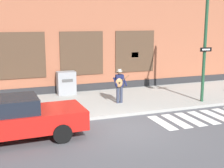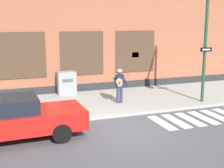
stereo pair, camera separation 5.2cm
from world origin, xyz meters
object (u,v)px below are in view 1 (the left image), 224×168
Objects in this scene: traffic_light at (220,22)px; utility_box at (66,83)px; busker at (119,84)px; red_car at (17,118)px.

utility_box is at bearing 139.62° from traffic_light.
traffic_light is at bearing -30.72° from busker.
busker is 5.39m from traffic_light.
traffic_light is 8.42m from utility_box.
utility_box is at bearing 62.45° from red_car.
utility_box is at bearing 126.84° from busker.
busker is 0.29× the size of traffic_light.
utility_box is (-5.91, 5.02, -3.28)m from traffic_light.
red_car is 0.82× the size of traffic_light.
traffic_light reaches higher than red_car.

